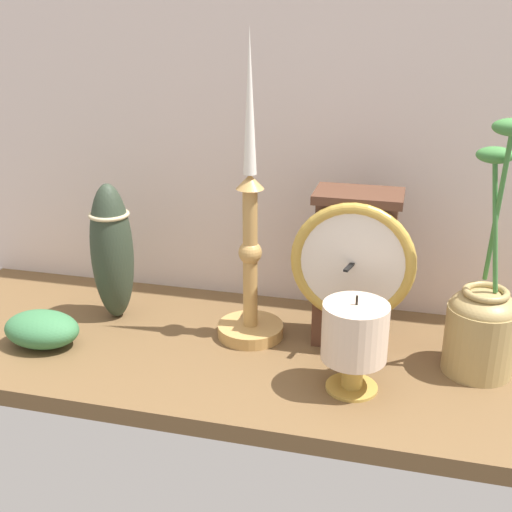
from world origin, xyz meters
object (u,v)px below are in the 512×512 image
candlestick_tall_left (250,262)px  brass_vase_jar (482,321)px  pillar_candle_front (355,338)px  mantel_clock (354,267)px  tall_ceramic_vase (112,251)px

candlestick_tall_left → brass_vase_jar: (31.27, -2.18, -4.25)cm
pillar_candle_front → brass_vase_jar: bearing=28.4°
mantel_clock → tall_ceramic_vase: mantel_clock is taller
candlestick_tall_left → brass_vase_jar: bearing=-4.0°
candlestick_tall_left → pillar_candle_front: size_ratio=3.33×
brass_vase_jar → tall_ceramic_vase: bearing=176.4°
pillar_candle_front → tall_ceramic_vase: tall_ceramic_vase is taller
pillar_candle_front → tall_ceramic_vase: 39.45cm
brass_vase_jar → tall_ceramic_vase: size_ratio=1.59×
mantel_clock → tall_ceramic_vase: 35.96cm
tall_ceramic_vase → mantel_clock: bearing=0.6°
candlestick_tall_left → tall_ceramic_vase: candlestick_tall_left is taller
brass_vase_jar → tall_ceramic_vase: brass_vase_jar is taller
mantel_clock → candlestick_tall_left: candlestick_tall_left is taller
candlestick_tall_left → pillar_candle_front: (15.91, -10.49, -4.46)cm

